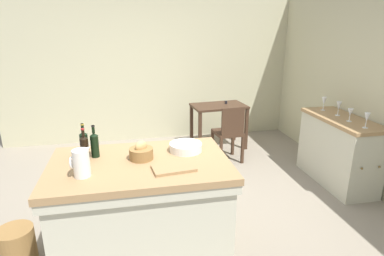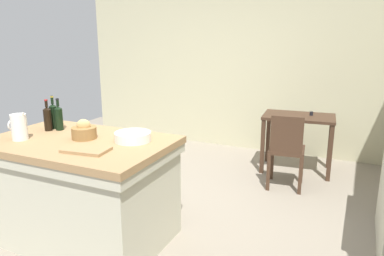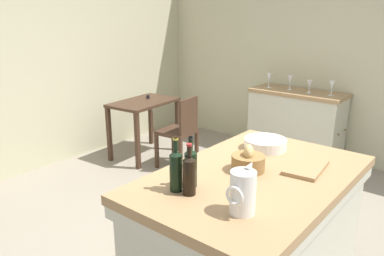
{
  "view_description": "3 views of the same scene",
  "coord_description": "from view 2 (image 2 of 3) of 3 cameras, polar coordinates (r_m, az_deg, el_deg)",
  "views": [
    {
      "loc": [
        -0.47,
        -3.31,
        2.07
      ],
      "look_at": [
        0.31,
        0.52,
        0.81
      ],
      "focal_mm": 30.27,
      "sensor_mm": 36.0,
      "label": 1
    },
    {
      "loc": [
        1.76,
        -3.04,
        1.82
      ],
      "look_at": [
        0.24,
        0.29,
        0.87
      ],
      "focal_mm": 34.96,
      "sensor_mm": 36.0,
      "label": 2
    },
    {
      "loc": [
        -2.31,
        -1.73,
        1.88
      ],
      "look_at": [
        0.38,
        0.48,
        0.81
      ],
      "focal_mm": 35.45,
      "sensor_mm": 36.0,
      "label": 3
    }
  ],
  "objects": [
    {
      "name": "wine_bottle_amber",
      "position": [
        3.78,
        -20.38,
        1.82
      ],
      "size": [
        0.07,
        0.07,
        0.31
      ],
      "color": "black",
      "rests_on": "island_table"
    },
    {
      "name": "wash_bowl",
      "position": [
        3.18,
        -9.01,
        -1.3
      ],
      "size": [
        0.31,
        0.31,
        0.08
      ],
      "primitive_type": "cylinder",
      "color": "silver",
      "rests_on": "island_table"
    },
    {
      "name": "wicker_hamper",
      "position": [
        4.43,
        -26.72,
        -9.04
      ],
      "size": [
        0.32,
        0.32,
        0.32
      ],
      "primitive_type": "cylinder",
      "color": "olive",
      "rests_on": "ground"
    },
    {
      "name": "wall_back",
      "position": [
        5.93,
        7.32,
        9.41
      ],
      "size": [
        5.32,
        0.12,
        2.6
      ],
      "primitive_type": "cube",
      "color": "#B7B28E",
      "rests_on": "ground"
    },
    {
      "name": "cutting_board",
      "position": [
        3.0,
        -15.84,
        -3.22
      ],
      "size": [
        0.37,
        0.25,
        0.02
      ],
      "primitive_type": "cube",
      "rotation": [
        0.0,
        0.0,
        0.12
      ],
      "color": "#99754C",
      "rests_on": "island_table"
    },
    {
      "name": "wine_bottle_dark",
      "position": [
        3.69,
        -19.65,
        1.53
      ],
      "size": [
        0.07,
        0.07,
        0.3
      ],
      "color": "black",
      "rests_on": "island_table"
    },
    {
      "name": "pitcher",
      "position": [
        3.49,
        -24.9,
        0.19
      ],
      "size": [
        0.17,
        0.13,
        0.26
      ],
      "color": "silver",
      "rests_on": "island_table"
    },
    {
      "name": "island_table",
      "position": [
        3.47,
        -16.46,
        -8.51
      ],
      "size": [
        1.57,
        1.0,
        0.92
      ],
      "color": "#99754C",
      "rests_on": "ground"
    },
    {
      "name": "ground_plane",
      "position": [
        3.95,
        -5.0,
        -12.9
      ],
      "size": [
        6.76,
        6.76,
        0.0
      ],
      "primitive_type": "plane",
      "color": "gray"
    },
    {
      "name": "bread_basket",
      "position": [
        3.34,
        -16.15,
        -0.55
      ],
      "size": [
        0.21,
        0.21,
        0.17
      ],
      "color": "olive",
      "rests_on": "island_table"
    },
    {
      "name": "wine_bottle_green",
      "position": [
        3.71,
        -21.17,
        1.43
      ],
      "size": [
        0.07,
        0.07,
        0.29
      ],
      "color": "black",
      "rests_on": "island_table"
    },
    {
      "name": "writing_desk",
      "position": [
        5.08,
        15.92,
        0.49
      ],
      "size": [
        0.95,
        0.64,
        0.81
      ],
      "color": "#3D281C",
      "rests_on": "ground"
    },
    {
      "name": "wooden_chair",
      "position": [
        4.49,
        14.22,
        -3.08
      ],
      "size": [
        0.44,
        0.44,
        0.9
      ],
      "color": "#3D281C",
      "rests_on": "ground"
    }
  ]
}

